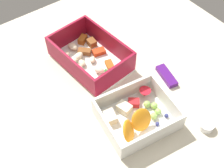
{
  "coord_description": "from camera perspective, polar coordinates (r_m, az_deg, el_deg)",
  "views": [
    {
      "loc": [
        33.06,
        -26.59,
        57.88
      ],
      "look_at": [
        -1.53,
        -1.03,
        4.0
      ],
      "focal_mm": 46.8,
      "sensor_mm": 36.0,
      "label": 1
    }
  ],
  "objects": [
    {
      "name": "candy_bar",
      "position": [
        0.74,
        10.62,
        1.57
      ],
      "size": [
        7.36,
        3.87,
        1.2
      ],
      "primitive_type": "cube",
      "rotation": [
        0.0,
        0.0,
        -0.22
      ],
      "color": "#51197A",
      "rests_on": "table_surface"
    },
    {
      "name": "paper_cup_liner",
      "position": [
        0.67,
        17.98,
        -7.75
      ],
      "size": [
        3.24,
        3.24,
        1.58
      ],
      "primitive_type": "cylinder",
      "color": "white",
      "rests_on": "table_surface"
    },
    {
      "name": "pasta_container",
      "position": [
        0.75,
        -4.36,
        5.3
      ],
      "size": [
        20.61,
        15.07,
        6.42
      ],
      "rotation": [
        0.0,
        0.0,
        0.1
      ],
      "color": "white",
      "rests_on": "table_surface"
    },
    {
      "name": "table_surface",
      "position": [
        0.71,
        1.4,
        -1.9
      ],
      "size": [
        80.0,
        80.0,
        2.0
      ],
      "primitive_type": "cube",
      "color": "beige",
      "rests_on": "ground"
    },
    {
      "name": "fruit_bowl",
      "position": [
        0.64,
        4.82,
        -6.2
      ],
      "size": [
        15.32,
        17.29,
        5.62
      ],
      "rotation": [
        0.0,
        0.0,
        -0.14
      ],
      "color": "white",
      "rests_on": "table_surface"
    }
  ]
}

